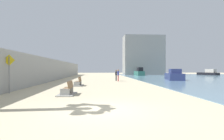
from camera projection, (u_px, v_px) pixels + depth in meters
name	position (u px, v px, depth m)	size (l,w,h in m)	color
ground_plane	(101.00, 81.00, 25.85)	(120.00, 120.00, 0.00)	beige
seawall	(48.00, 70.00, 25.31)	(0.80, 64.00, 3.30)	#9E9E99
bench_near	(67.00, 91.00, 12.50)	(1.16, 2.13, 0.98)	#9E9E99
bench_far	(78.00, 84.00, 19.10)	(1.16, 2.13, 0.98)	#9E9E99
person_walking	(116.00, 74.00, 27.13)	(0.33, 0.46, 1.68)	#333338
person_standing	(118.00, 74.00, 26.30)	(0.24, 0.52, 1.75)	#B22D33
boat_outer	(139.00, 72.00, 47.87)	(2.07, 4.70, 2.21)	#337060
boat_mid_bay	(174.00, 76.00, 29.17)	(3.48, 6.28, 1.79)	navy
boat_distant	(209.00, 73.00, 51.86)	(3.89, 6.44, 1.75)	black
pedestrian_sign	(9.00, 69.00, 13.25)	(0.85, 0.08, 2.89)	slate
harbor_building	(143.00, 56.00, 54.68)	(12.00, 6.00, 11.84)	gray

